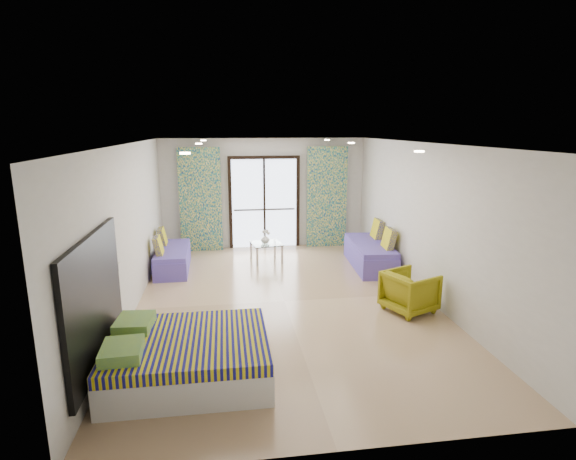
{
  "coord_description": "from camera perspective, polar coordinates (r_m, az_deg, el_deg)",
  "views": [
    {
      "loc": [
        -0.97,
        -7.27,
        2.96
      ],
      "look_at": [
        0.14,
        0.52,
        1.15
      ],
      "focal_mm": 28.0,
      "sensor_mm": 36.0,
      "label": 1
    }
  ],
  "objects": [
    {
      "name": "floor",
      "position": [
        7.91,
        -0.47,
        -9.03
      ],
      "size": [
        5.0,
        7.5,
        0.01
      ],
      "primitive_type": null,
      "color": "tan",
      "rests_on": "ground"
    },
    {
      "name": "ceiling",
      "position": [
        7.34,
        -0.51,
        10.92
      ],
      "size": [
        5.0,
        7.5,
        0.01
      ],
      "primitive_type": null,
      "color": "silver",
      "rests_on": "ground"
    },
    {
      "name": "wall_back",
      "position": [
        11.18,
        -3.05,
        4.65
      ],
      "size": [
        5.0,
        0.01,
        2.7
      ],
      "primitive_type": null,
      "color": "silver",
      "rests_on": "ground"
    },
    {
      "name": "wall_front",
      "position": [
        3.99,
        6.8,
        -10.97
      ],
      "size": [
        5.0,
        0.01,
        2.7
      ],
      "primitive_type": null,
      "color": "silver",
      "rests_on": "ground"
    },
    {
      "name": "wall_left",
      "position": [
        7.6,
        -19.52,
        -0.04
      ],
      "size": [
        0.01,
        7.5,
        2.7
      ],
      "primitive_type": null,
      "color": "silver",
      "rests_on": "ground"
    },
    {
      "name": "wall_right",
      "position": [
        8.21,
        17.07,
        1.07
      ],
      "size": [
        0.01,
        7.5,
        2.7
      ],
      "primitive_type": null,
      "color": "silver",
      "rests_on": "ground"
    },
    {
      "name": "balcony_door",
      "position": [
        11.16,
        -3.03,
        4.17
      ],
      "size": [
        1.76,
        0.08,
        2.28
      ],
      "color": "black",
      "rests_on": "floor"
    },
    {
      "name": "balcony_rail",
      "position": [
        11.22,
        -3.01,
        2.62
      ],
      "size": [
        1.52,
        0.03,
        0.04
      ],
      "primitive_type": "cube",
      "color": "#595451",
      "rests_on": "balcony_door"
    },
    {
      "name": "curtain_left",
      "position": [
        10.99,
        -11.05,
        3.76
      ],
      "size": [
        1.0,
        0.1,
        2.5
      ],
      "primitive_type": "cube",
      "color": "silver",
      "rests_on": "floor"
    },
    {
      "name": "curtain_right",
      "position": [
        11.26,
        4.94,
        4.17
      ],
      "size": [
        1.0,
        0.1,
        2.5
      ],
      "primitive_type": "cube",
      "color": "silver",
      "rests_on": "floor"
    },
    {
      "name": "downlight_a",
      "position": [
        5.29,
        -12.94,
        9.48
      ],
      "size": [
        0.12,
        0.12,
        0.02
      ],
      "primitive_type": "cylinder",
      "color": "#FFE0B2",
      "rests_on": "ceiling"
    },
    {
      "name": "downlight_b",
      "position": [
        5.78,
        16.33,
        9.56
      ],
      "size": [
        0.12,
        0.12,
        0.02
      ],
      "primitive_type": "cylinder",
      "color": "#FFE0B2",
      "rests_on": "ceiling"
    },
    {
      "name": "downlight_c",
      "position": [
        8.28,
        -11.27,
        10.7
      ],
      "size": [
        0.12,
        0.12,
        0.02
      ],
      "primitive_type": "cylinder",
      "color": "#FFE0B2",
      "rests_on": "ceiling"
    },
    {
      "name": "downlight_d",
      "position": [
        8.6,
        8.03,
        10.9
      ],
      "size": [
        0.12,
        0.12,
        0.02
      ],
      "primitive_type": "cylinder",
      "color": "#FFE0B2",
      "rests_on": "ceiling"
    },
    {
      "name": "downlight_e",
      "position": [
        10.28,
        -10.7,
        11.12
      ],
      "size": [
        0.12,
        0.12,
        0.02
      ],
      "primitive_type": "cylinder",
      "color": "#FFE0B2",
      "rests_on": "ceiling"
    },
    {
      "name": "downlight_f",
      "position": [
        10.54,
        4.99,
        11.33
      ],
      "size": [
        0.12,
        0.12,
        0.02
      ],
      "primitive_type": "cylinder",
      "color": "#FFE0B2",
      "rests_on": "ceiling"
    },
    {
      "name": "headboard",
      "position": [
        5.58,
        -23.3,
        -8.18
      ],
      "size": [
        0.06,
        2.1,
        1.5
      ],
      "primitive_type": "cube",
      "color": "black",
      "rests_on": "floor"
    },
    {
      "name": "switch_plate",
      "position": [
        6.73,
        -20.69,
        -4.41
      ],
      "size": [
        0.02,
        0.1,
        0.1
      ],
      "primitive_type": "cube",
      "color": "silver",
      "rests_on": "wall_left"
    },
    {
      "name": "bed",
      "position": [
        5.72,
        -12.67,
        -15.42
      ],
      "size": [
        1.89,
        1.54,
        0.65
      ],
      "color": "silver",
      "rests_on": "floor"
    },
    {
      "name": "daybed_left",
      "position": [
        9.82,
        -14.5,
        -3.44
      ],
      "size": [
        0.7,
        1.7,
        0.83
      ],
      "rotation": [
        0.0,
        0.0,
        0.02
      ],
      "color": "#5A4AB2",
      "rests_on": "floor"
    },
    {
      "name": "daybed_right",
      "position": [
        9.88,
        10.45,
        -2.92
      ],
      "size": [
        0.88,
        1.97,
        0.95
      ],
      "rotation": [
        0.0,
        0.0,
        -0.07
      ],
      "color": "#5A4AB2",
      "rests_on": "floor"
    },
    {
      "name": "coffee_table",
      "position": [
        10.06,
        -2.78,
        -1.91
      ],
      "size": [
        0.75,
        0.75,
        0.75
      ],
      "rotation": [
        0.0,
        0.0,
        0.18
      ],
      "color": "silver",
      "rests_on": "floor"
    },
    {
      "name": "vase",
      "position": [
        10.02,
        -2.9,
        -1.13
      ],
      "size": [
        0.25,
        0.26,
        0.19
      ],
      "primitive_type": "imported",
      "rotation": [
        0.0,
        0.0,
        0.36
      ],
      "color": "white",
      "rests_on": "coffee_table"
    },
    {
      "name": "armchair",
      "position": [
        7.65,
        15.21,
        -7.31
      ],
      "size": [
        0.9,
        0.93,
        0.74
      ],
      "primitive_type": "imported",
      "rotation": [
        0.0,
        0.0,
        1.98
      ],
      "color": "olive",
      "rests_on": "floor"
    }
  ]
}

